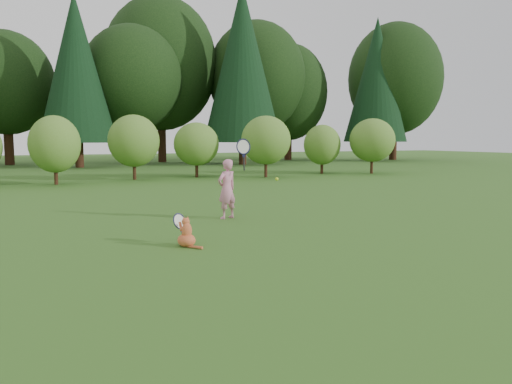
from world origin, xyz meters
name	(u,v)px	position (x,y,z in m)	size (l,w,h in m)	color
ground	(264,235)	(0.00, 0.00, 0.00)	(100.00, 100.00, 0.00)	#265517
shrub_row	(131,147)	(0.00, 13.00, 1.40)	(28.00, 3.00, 2.80)	#547B26
woodland_backdrop	(97,39)	(0.00, 23.00, 7.50)	(48.00, 10.00, 15.00)	black
child	(227,188)	(0.08, 2.04, 0.68)	(0.78, 0.54, 1.94)	pink
cat	(186,231)	(-1.55, -0.32, 0.25)	(0.38, 0.71, 0.65)	#C04B25
tennis_ball	(277,179)	(1.11, 1.70, 0.86)	(0.08, 0.08, 0.08)	#BEEB1B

